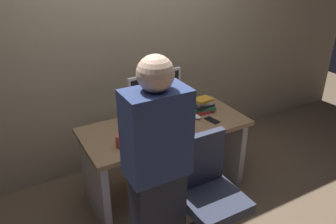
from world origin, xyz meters
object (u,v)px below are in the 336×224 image
(person_at_desk, at_px, (157,174))
(cell_phone, at_px, (212,120))
(desk, at_px, (165,146))
(monitor, at_px, (155,94))
(book_stack, at_px, (203,105))
(cup_near_keyboard, at_px, (120,141))
(office_chair, at_px, (209,200))
(keyboard, at_px, (167,127))
(mouse, at_px, (197,117))

(person_at_desk, distance_m, cell_phone, 1.07)
(person_at_desk, bearing_deg, desk, 57.80)
(monitor, distance_m, book_stack, 0.51)
(cup_near_keyboard, bearing_deg, office_chair, -50.72)
(person_at_desk, distance_m, keyboard, 0.83)
(office_chair, relative_size, person_at_desk, 0.57)
(desk, xyz_separation_m, book_stack, (0.45, 0.06, 0.29))
(keyboard, bearing_deg, person_at_desk, -121.13)
(office_chair, distance_m, book_stack, 0.99)
(desk, bearing_deg, keyboard, -101.56)
(cell_phone, bearing_deg, mouse, 119.57)
(cell_phone, bearing_deg, desk, 150.17)
(desk, height_order, cup_near_keyboard, cup_near_keyboard)
(monitor, bearing_deg, keyboard, -85.80)
(book_stack, bearing_deg, office_chair, -120.61)
(office_chair, relative_size, keyboard, 2.19)
(desk, xyz_separation_m, cell_phone, (0.42, -0.14, 0.23))
(desk, bearing_deg, person_at_desk, -122.20)
(keyboard, distance_m, mouse, 0.33)
(person_at_desk, xyz_separation_m, cell_phone, (0.88, 0.60, -0.10))
(monitor, height_order, cup_near_keyboard, monitor)
(cup_near_keyboard, height_order, cell_phone, cup_near_keyboard)
(office_chair, height_order, mouse, office_chair)
(cup_near_keyboard, distance_m, book_stack, 0.97)
(desk, xyz_separation_m, office_chair, (-0.02, -0.73, -0.08))
(monitor, xyz_separation_m, keyboard, (0.01, -0.19, -0.25))
(keyboard, distance_m, cell_phone, 0.44)
(keyboard, xyz_separation_m, book_stack, (0.46, 0.12, 0.06))
(desk, xyz_separation_m, person_at_desk, (-0.47, -0.74, 0.33))
(desk, distance_m, office_chair, 0.73)
(office_chair, bearing_deg, desk, 88.46)
(office_chair, xyz_separation_m, cup_near_keyboard, (-0.47, 0.58, 0.35))
(office_chair, relative_size, monitor, 1.74)
(monitor, distance_m, mouse, 0.45)
(keyboard, height_order, mouse, mouse)
(office_chair, height_order, person_at_desk, person_at_desk)
(person_at_desk, relative_size, book_stack, 7.24)
(cup_near_keyboard, relative_size, book_stack, 0.44)
(cup_near_keyboard, distance_m, cell_phone, 0.91)
(mouse, bearing_deg, cell_phone, -49.14)
(monitor, xyz_separation_m, book_stack, (0.47, -0.07, -0.19))
(desk, bearing_deg, book_stack, 8.16)
(desk, relative_size, keyboard, 3.49)
(cup_near_keyboard, bearing_deg, monitor, 31.04)
(book_stack, bearing_deg, cup_near_keyboard, -167.38)
(desk, distance_m, mouse, 0.40)
(person_at_desk, bearing_deg, office_chair, 2.01)
(cup_near_keyboard, bearing_deg, desk, 16.54)
(office_chair, bearing_deg, cell_phone, 53.46)
(desk, relative_size, office_chair, 1.59)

